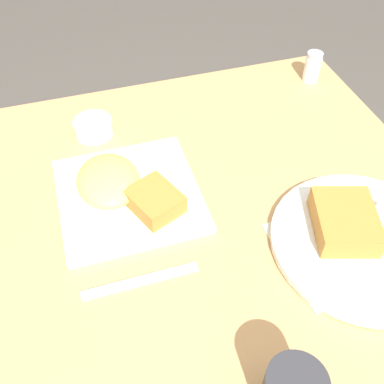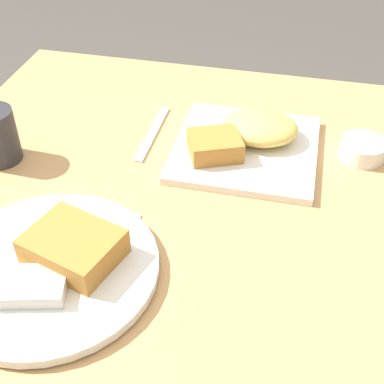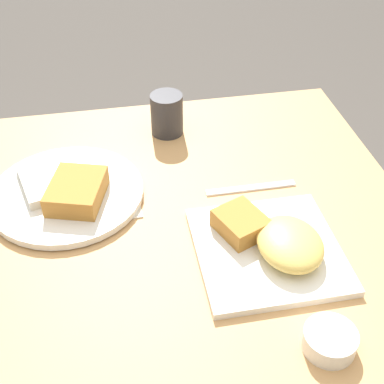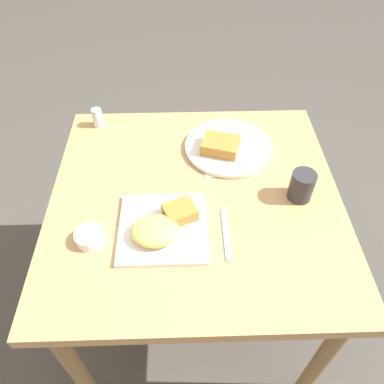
# 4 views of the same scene
# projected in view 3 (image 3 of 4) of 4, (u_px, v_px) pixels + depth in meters

# --- Properties ---
(dining_table) EXTENTS (0.89, 0.87, 0.72)m
(dining_table) POSITION_uv_depth(u_px,v_px,m) (186.00, 258.00, 1.04)
(dining_table) COLOR tan
(dining_table) RESTS_ON ground_plane
(menu_card) EXTENTS (0.19, 0.24, 0.00)m
(menu_card) POSITION_uv_depth(u_px,v_px,m) (78.00, 197.00, 1.05)
(menu_card) COLOR beige
(menu_card) RESTS_ON dining_table
(plate_square_near) EXTENTS (0.25, 0.25, 0.06)m
(plate_square_near) POSITION_uv_depth(u_px,v_px,m) (272.00, 244.00, 0.92)
(plate_square_near) COLOR white
(plate_square_near) RESTS_ON dining_table
(plate_oval_far) EXTENTS (0.30, 0.30, 0.05)m
(plate_oval_far) POSITION_uv_depth(u_px,v_px,m) (67.00, 192.00, 1.03)
(plate_oval_far) COLOR white
(plate_oval_far) RESTS_ON menu_card
(sauce_ramekin) EXTENTS (0.08, 0.08, 0.03)m
(sauce_ramekin) POSITION_uv_depth(u_px,v_px,m) (330.00, 340.00, 0.77)
(sauce_ramekin) COLOR white
(sauce_ramekin) RESTS_ON dining_table
(butter_knife) EXTENTS (0.02, 0.18, 0.00)m
(butter_knife) POSITION_uv_depth(u_px,v_px,m) (251.00, 188.00, 1.07)
(butter_knife) COLOR silver
(butter_knife) RESTS_ON dining_table
(coffee_mug) EXTENTS (0.07, 0.07, 0.09)m
(coffee_mug) POSITION_uv_depth(u_px,v_px,m) (167.00, 114.00, 1.20)
(coffee_mug) COLOR #2D2D33
(coffee_mug) RESTS_ON dining_table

